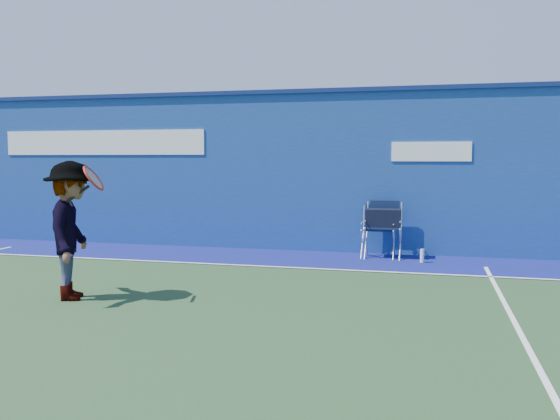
% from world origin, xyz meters
% --- Properties ---
extents(ground, '(80.00, 80.00, 0.00)m').
position_xyz_m(ground, '(0.00, 0.00, 0.00)').
color(ground, '#264324').
rests_on(ground, ground).
extents(stadium_wall, '(24.00, 0.50, 3.08)m').
position_xyz_m(stadium_wall, '(-0.00, 5.20, 1.55)').
color(stadium_wall, navy).
rests_on(stadium_wall, ground).
extents(out_of_bounds_strip, '(24.00, 1.80, 0.01)m').
position_xyz_m(out_of_bounds_strip, '(0.00, 4.10, 0.00)').
color(out_of_bounds_strip, navy).
rests_on(out_of_bounds_strip, ground).
extents(court_lines, '(24.00, 12.00, 0.01)m').
position_xyz_m(court_lines, '(0.00, 0.60, 0.01)').
color(court_lines, white).
rests_on(court_lines, out_of_bounds_strip).
extents(directors_chair_left, '(0.60, 0.54, 1.01)m').
position_xyz_m(directors_chair_left, '(2.80, 4.58, 0.42)').
color(directors_chair_left, silver).
rests_on(directors_chair_left, ground).
extents(directors_chair_right, '(0.56, 0.50, 0.94)m').
position_xyz_m(directors_chair_right, '(2.71, 4.61, 0.29)').
color(directors_chair_right, silver).
rests_on(directors_chair_right, ground).
extents(water_bottle, '(0.07, 0.07, 0.24)m').
position_xyz_m(water_bottle, '(3.49, 4.22, 0.12)').
color(water_bottle, white).
rests_on(water_bottle, ground).
extents(tennis_player, '(1.08, 1.29, 1.75)m').
position_xyz_m(tennis_player, '(-0.79, 0.50, 0.88)').
color(tennis_player, '#EA4738').
rests_on(tennis_player, ground).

